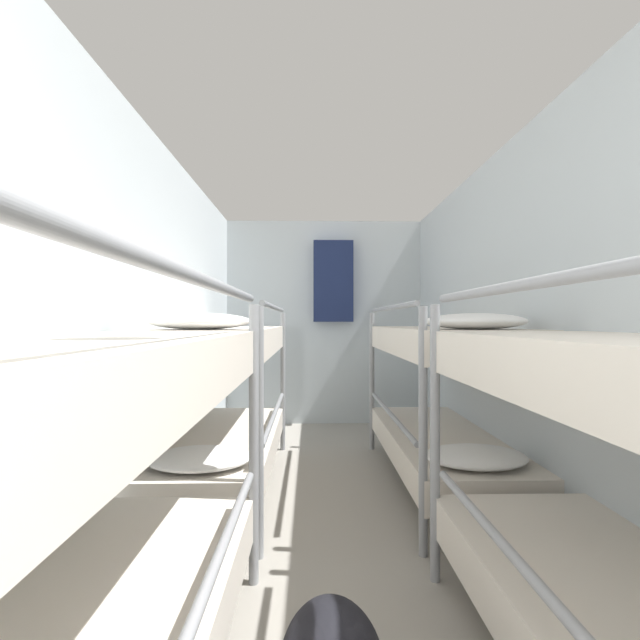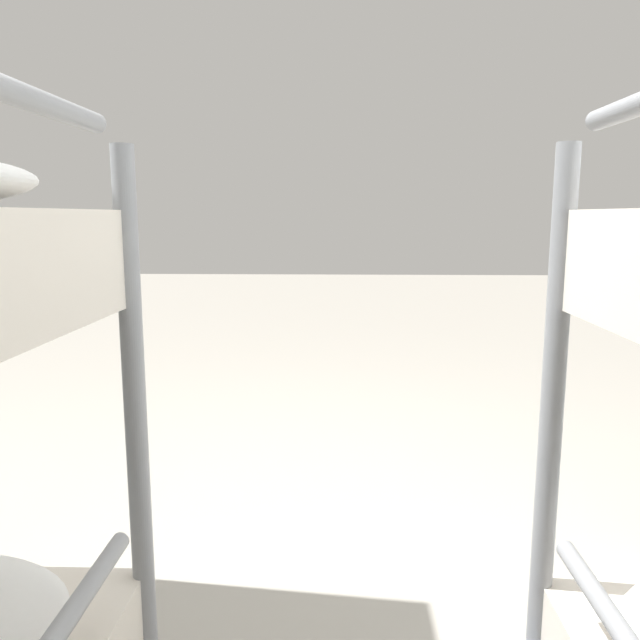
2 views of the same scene
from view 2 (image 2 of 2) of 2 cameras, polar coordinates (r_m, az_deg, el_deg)
name	(u,v)px [view 2 (image 2 of 2)]	position (r m, az deg, el deg)	size (l,w,h in m)	color
ground_plane	(341,583)	(2.06, 1.92, -22.94)	(20.00, 20.00, 0.00)	gray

